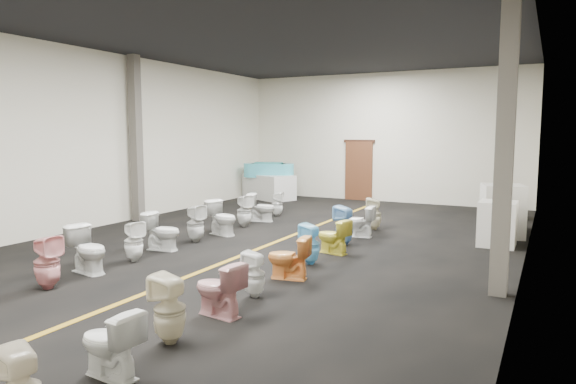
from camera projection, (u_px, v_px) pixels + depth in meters
name	position (u px, v px, depth m)	size (l,w,h in m)	color
floor	(271.00, 244.00, 11.19)	(16.00, 16.00, 0.00)	black
ceiling	(270.00, 32.00, 10.67)	(16.00, 16.00, 0.00)	black
wall_back	(382.00, 138.00, 17.99)	(10.00, 10.00, 0.00)	beige
wall_left	(101.00, 139.00, 13.21)	(16.00, 16.00, 0.00)	beige
wall_right	(528.00, 143.00, 8.65)	(16.00, 16.00, 0.00)	beige
aisle_stripe	(271.00, 244.00, 11.19)	(0.12, 15.60, 0.01)	#946C15
back_door	(359.00, 171.00, 18.44)	(1.00, 0.10, 2.10)	#562D19
door_frame	(359.00, 141.00, 18.33)	(1.15, 0.08, 0.10)	#331C11
column_left	(136.00, 139.00, 13.97)	(0.25, 0.25, 4.50)	#59544C
column_right	(505.00, 144.00, 7.44)	(0.25, 0.25, 4.50)	#59544C
display_table	(269.00, 187.00, 18.81)	(2.01, 1.00, 0.89)	silver
bathtub	(269.00, 170.00, 18.74)	(1.81, 1.02, 0.55)	#45B4C8
appliance_crate_a	(497.00, 224.00, 10.97)	(0.75, 0.75, 0.96)	silver
appliance_crate_b	(502.00, 211.00, 11.94)	(0.89, 0.89, 1.22)	beige
appliance_crate_c	(506.00, 211.00, 12.90)	(0.81, 0.81, 0.92)	silver
appliance_crate_d	(511.00, 203.00, 14.49)	(0.62, 0.62, 0.89)	silver
toilet_left_3	(47.00, 262.00, 7.94)	(0.38, 0.39, 0.85)	pink
toilet_left_4	(88.00, 250.00, 8.86)	(0.46, 0.81, 0.82)	silver
toilet_left_5	(134.00, 241.00, 9.64)	(0.35, 0.36, 0.78)	white
toilet_left_6	(162.00, 231.00, 10.59)	(0.44, 0.77, 0.78)	silver
toilet_left_7	(196.00, 223.00, 11.37)	(0.38, 0.38, 0.84)	silver
toilet_left_8	(222.00, 218.00, 12.17)	(0.46, 0.80, 0.82)	white
toilet_left_9	(244.00, 211.00, 13.19)	(0.38, 0.39, 0.84)	silver
toilet_left_10	(262.00, 207.00, 14.04)	(0.43, 0.75, 0.76)	white
toilet_left_11	(277.00, 204.00, 14.91)	(0.32, 0.33, 0.71)	white
toilet_right_1	(110.00, 343.00, 5.06)	(0.39, 0.69, 0.71)	white
toilet_right_2	(170.00, 309.00, 5.88)	(0.37, 0.38, 0.82)	beige
toilet_right_3	(219.00, 289.00, 6.77)	(0.41, 0.72, 0.74)	#D09093
toilet_right_4	(255.00, 274.00, 7.55)	(0.31, 0.32, 0.69)	white
toilet_right_5	(289.00, 258.00, 8.49)	(0.40, 0.71, 0.72)	#F29544
toilet_right_6	(310.00, 244.00, 9.44)	(0.34, 0.35, 0.76)	#77CDF2
toilet_right_7	(333.00, 236.00, 10.29)	(0.39, 0.69, 0.70)	yellow
toilet_right_8	(344.00, 225.00, 11.06)	(0.39, 0.39, 0.86)	#71A3D2
toilet_right_9	(359.00, 221.00, 11.95)	(0.41, 0.72, 0.73)	white
toilet_right_10	(374.00, 214.00, 12.80)	(0.36, 0.37, 0.81)	beige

